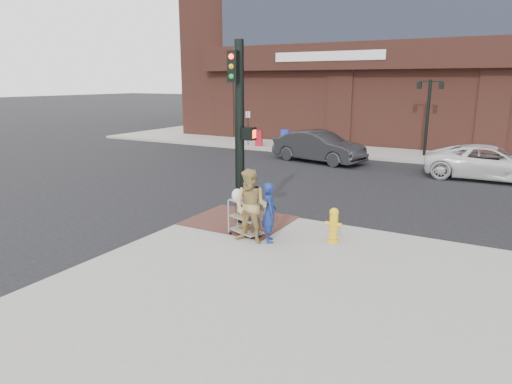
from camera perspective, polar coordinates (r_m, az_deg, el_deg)
The scene contains 13 objects.
ground at distance 12.27m, azimuth -1.90°, elevation -5.77°, with size 220.00×220.00×0.00m, color black.
brick_curb_ramp at distance 13.24m, azimuth -2.12°, elevation -3.57°, with size 2.80×2.40×0.01m, color #552B27.
lamp_post at distance 26.24m, azimuth 20.71°, elevation 9.64°, with size 1.32×0.22×4.00m.
parking_sign at distance 28.94m, azimuth -1.01°, elevation 8.09°, with size 0.05×0.05×2.20m, color black.
traffic_signal_pole at distance 12.53m, azimuth -2.05°, elevation 7.95°, with size 0.61×0.51×5.00m.
woman_blue at distance 11.35m, azimuth 1.69°, elevation -2.56°, with size 0.55×0.36×1.52m, color navy.
pedestrian_tan at distance 11.25m, azimuth -0.63°, elevation -1.81°, with size 0.90×0.70×1.86m, color tan.
sedan_dark at distance 23.78m, azimuth 7.84°, elevation 5.65°, with size 1.70×4.86×1.60m, color black.
minivan_white at distance 21.73m, azimuth 27.22°, elevation 3.27°, with size 2.39×5.18×1.44m, color silver.
utility_cart at distance 11.88m, azimuth -1.18°, elevation -2.78°, with size 1.02×0.78×1.25m.
fire_hydrant at distance 11.56m, azimuth 9.68°, elevation -4.04°, with size 0.42×0.29×0.89m.
newsbox_red at distance 28.45m, azimuth 0.36°, elevation 6.73°, with size 0.40×0.36×0.96m, color #B11423.
newsbox_blue at distance 28.12m, azimuth 3.64°, elevation 6.72°, with size 0.44×0.40×1.05m, color #1C30B9.
Camera 1 is at (5.99, -9.89, 4.09)m, focal length 32.00 mm.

